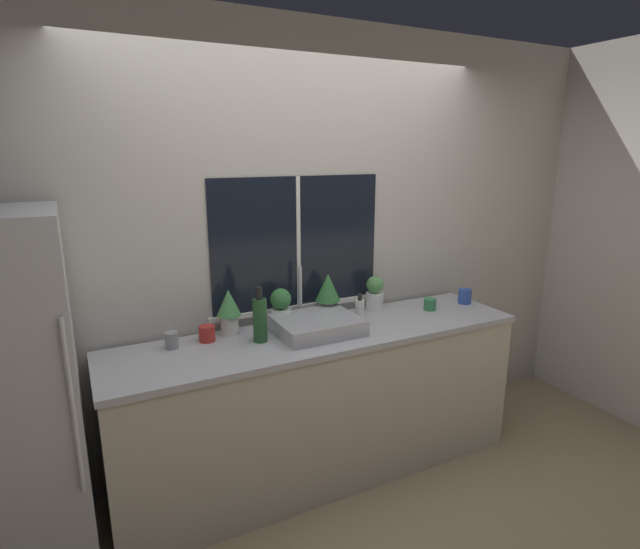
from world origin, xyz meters
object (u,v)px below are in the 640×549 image
object	(u,v)px
mug_blue	(465,296)
sink	(316,324)
soap_bottle	(360,311)
potted_plant_center_left	(281,307)
bottle_tall	(260,319)
potted_plant_center_right	(328,292)
potted_plant_far_right	(375,293)
mug_green	(430,304)
mug_red	(207,334)
potted_plant_far_left	(229,309)
mug_grey	(172,340)

from	to	relation	value
mug_blue	sink	bearing A→B (deg)	-178.11
soap_bottle	potted_plant_center_left	bearing A→B (deg)	158.36
sink	bottle_tall	size ratio (longest dim) A/B	1.53
sink	potted_plant_center_right	distance (m)	0.30
potted_plant_far_right	mug_green	world-z (taller)	potted_plant_far_right
potted_plant_center_right	mug_red	xyz separation A→B (m)	(-0.78, -0.05, -0.13)
sink	potted_plant_far_left	size ratio (longest dim) A/B	1.78
soap_bottle	mug_grey	xyz separation A→B (m)	(-1.11, 0.11, -0.03)
mug_grey	potted_plant_far_left	bearing A→B (deg)	10.57
mug_blue	soap_bottle	bearing A→B (deg)	-178.91
sink	potted_plant_center_left	distance (m)	0.25
soap_bottle	potted_plant_far_right	bearing A→B (deg)	38.35
mug_blue	mug_green	bearing A→B (deg)	-178.72
potted_plant_center_right	mug_blue	world-z (taller)	potted_plant_center_right
potted_plant_center_right	potted_plant_center_left	bearing A→B (deg)	180.00
mug_blue	potted_plant_far_right	bearing A→B (deg)	165.83
potted_plant_center_right	mug_blue	distance (m)	1.01
sink	mug_blue	world-z (taller)	sink
bottle_tall	mug_red	xyz separation A→B (m)	(-0.26, 0.14, -0.09)
mug_grey	mug_red	bearing A→B (deg)	3.91
sink	mug_green	world-z (taller)	sink
potted_plant_far_left	bottle_tall	bearing A→B (deg)	-57.45
soap_bottle	mug_grey	size ratio (longest dim) A/B	2.09
potted_plant_far_left	potted_plant_center_left	world-z (taller)	potted_plant_far_left
potted_plant_far_right	bottle_tall	xyz separation A→B (m)	(-0.87, -0.19, 0.02)
soap_bottle	mug_blue	distance (m)	0.86
mug_grey	mug_blue	world-z (taller)	mug_blue
potted_plant_far_left	mug_green	bearing A→B (deg)	-7.25
potted_plant_far_left	mug_red	bearing A→B (deg)	-160.96
mug_green	mug_red	world-z (taller)	mug_red
bottle_tall	mug_grey	bearing A→B (deg)	165.05
sink	mug_blue	bearing A→B (deg)	1.89
potted_plant_far_right	mug_grey	bearing A→B (deg)	-177.27
sink	bottle_tall	bearing A→B (deg)	177.80
sink	potted_plant_center_left	size ratio (longest dim) A/B	2.06
mug_red	potted_plant_center_right	bearing A→B (deg)	3.66
bottle_tall	mug_blue	world-z (taller)	bottle_tall
soap_bottle	potted_plant_center_right	bearing A→B (deg)	125.59
potted_plant_far_right	soap_bottle	size ratio (longest dim) A/B	1.23
sink	mug_red	bearing A→B (deg)	166.16
potted_plant_center_right	mug_grey	distance (m)	0.99
potted_plant_center_left	potted_plant_far_right	size ratio (longest dim) A/B	1.00
potted_plant_far_right	mug_green	bearing A→B (deg)	-27.08
soap_bottle	bottle_tall	bearing A→B (deg)	-179.19
potted_plant_far_left	potted_plant_far_right	distance (m)	0.99
potted_plant_far_left	potted_plant_center_right	size ratio (longest dim) A/B	0.93
potted_plant_far_right	mug_red	bearing A→B (deg)	-177.47
mug_green	potted_plant_far_left	bearing A→B (deg)	172.75
soap_bottle	mug_grey	bearing A→B (deg)	174.15
potted_plant_center_right	mug_green	xyz separation A→B (m)	(0.68, -0.17, -0.13)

